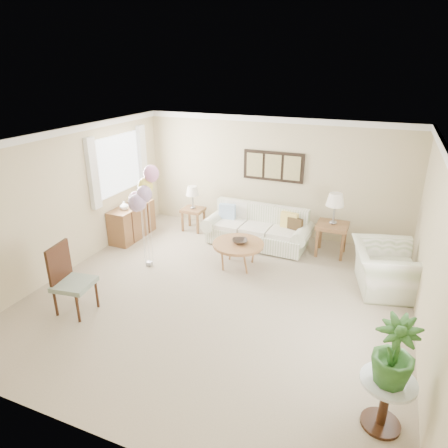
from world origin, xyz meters
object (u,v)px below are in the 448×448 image
coffee_table (238,245)px  armchair (385,269)px  sofa (258,230)px  accent_chair (69,278)px  balloon_cluster (142,194)px

coffee_table → armchair: bearing=4.3°
coffee_table → sofa: bearing=88.3°
coffee_table → accent_chair: bearing=-128.6°
sofa → balloon_cluster: balloon_cluster is taller
coffee_table → accent_chair: 3.02m
sofa → accent_chair: (-1.92, -3.48, 0.25)m
armchair → coffee_table: bearing=81.1°
sofa → balloon_cluster: 2.68m
accent_chair → coffee_table: bearing=51.4°
sofa → balloon_cluster: (-1.63, -1.79, 1.14)m
coffee_table → armchair: armchair is taller
sofa → armchair: size_ratio=1.92×
sofa → armchair: (2.57, -0.92, 0.06)m
armchair → accent_chair: size_ratio=1.08×
sofa → balloon_cluster: size_ratio=1.16×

